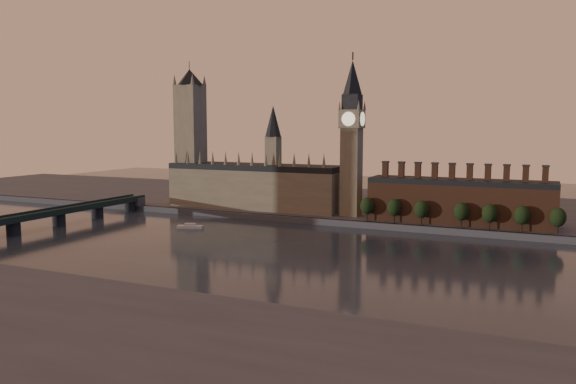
# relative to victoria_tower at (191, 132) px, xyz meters

# --- Properties ---
(ground) EXTENTS (900.00, 900.00, 0.00)m
(ground) POSITION_rel_victoria_tower_xyz_m (120.00, -115.00, -59.09)
(ground) COLOR black
(ground) RESTS_ON ground
(north_bank) EXTENTS (900.00, 182.00, 4.00)m
(north_bank) POSITION_rel_victoria_tower_xyz_m (120.00, 63.04, -57.09)
(north_bank) COLOR #48484D
(north_bank) RESTS_ON ground
(palace_of_westminster) EXTENTS (130.00, 30.30, 74.00)m
(palace_of_westminster) POSITION_rel_victoria_tower_xyz_m (55.59, -0.09, -37.46)
(palace_of_westminster) COLOR #81765B
(palace_of_westminster) RESTS_ON north_bank
(victoria_tower) EXTENTS (24.00, 24.00, 108.00)m
(victoria_tower) POSITION_rel_victoria_tower_xyz_m (0.00, 0.00, 0.00)
(victoria_tower) COLOR #81765B
(victoria_tower) RESTS_ON north_bank
(big_ben) EXTENTS (15.00, 15.00, 107.00)m
(big_ben) POSITION_rel_victoria_tower_xyz_m (130.00, -5.00, -2.26)
(big_ben) COLOR #81765B
(big_ben) RESTS_ON north_bank
(chimney_block) EXTENTS (110.00, 25.00, 37.00)m
(chimney_block) POSITION_rel_victoria_tower_xyz_m (200.00, -5.00, -41.27)
(chimney_block) COLOR brown
(chimney_block) RESTS_ON north_bank
(embankment_tree_0) EXTENTS (8.60, 8.60, 14.88)m
(embankment_tree_0) POSITION_rel_victoria_tower_xyz_m (145.95, -21.07, -45.62)
(embankment_tree_0) COLOR black
(embankment_tree_0) RESTS_ON north_bank
(embankment_tree_1) EXTENTS (8.60, 8.60, 14.88)m
(embankment_tree_1) POSITION_rel_victoria_tower_xyz_m (163.07, -20.36, -45.62)
(embankment_tree_1) COLOR black
(embankment_tree_1) RESTS_ON north_bank
(embankment_tree_2) EXTENTS (8.60, 8.60, 14.88)m
(embankment_tree_2) POSITION_rel_victoria_tower_xyz_m (179.92, -21.17, -45.62)
(embankment_tree_2) COLOR black
(embankment_tree_2) RESTS_ON north_bank
(embankment_tree_3) EXTENTS (8.60, 8.60, 14.88)m
(embankment_tree_3) POSITION_rel_victoria_tower_xyz_m (203.14, -21.18, -45.62)
(embankment_tree_3) COLOR black
(embankment_tree_3) RESTS_ON north_bank
(embankment_tree_4) EXTENTS (8.60, 8.60, 14.88)m
(embankment_tree_4) POSITION_rel_victoria_tower_xyz_m (218.90, -21.24, -45.62)
(embankment_tree_4) COLOR black
(embankment_tree_4) RESTS_ON north_bank
(embankment_tree_5) EXTENTS (8.60, 8.60, 14.88)m
(embankment_tree_5) POSITION_rel_victoria_tower_xyz_m (236.10, -21.17, -45.62)
(embankment_tree_5) COLOR black
(embankment_tree_5) RESTS_ON north_bank
(embankment_tree_6) EXTENTS (8.60, 8.60, 14.88)m
(embankment_tree_6) POSITION_rel_victoria_tower_xyz_m (254.39, -20.63, -45.62)
(embankment_tree_6) COLOR black
(embankment_tree_6) RESTS_ON north_bank
(westminster_bridge) EXTENTS (14.00, 200.00, 11.55)m
(westminster_bridge) POSITION_rel_victoria_tower_xyz_m (-35.00, -117.70, -51.65)
(westminster_bridge) COLOR black
(westminster_bridge) RESTS_ON ground
(river_boat) EXTENTS (16.67, 9.12, 3.21)m
(river_boat) POSITION_rel_victoria_tower_xyz_m (47.29, -71.67, -57.86)
(river_boat) COLOR silver
(river_boat) RESTS_ON ground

